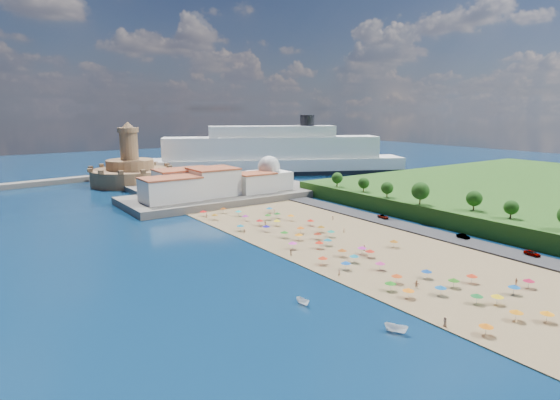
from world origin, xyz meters
TOP-DOWN VIEW (x-y plane):
  - ground at (0.00, 0.00)m, footprint 700.00×700.00m
  - terrace at (10.00, 73.00)m, footprint 90.00×36.00m
  - jetty at (-12.00, 108.00)m, footprint 18.00×70.00m
  - waterfront_buildings at (-3.05, 73.64)m, footprint 57.00×29.00m
  - domed_building at (30.00, 71.00)m, footprint 16.00×16.00m
  - fortress at (-12.00, 138.00)m, footprint 40.00×40.00m
  - cruise_ship at (70.67, 128.48)m, footprint 155.67×91.15m
  - beach_parasols at (-2.25, -9.85)m, footprint 30.26×117.89m
  - beachgoers at (-2.12, -4.26)m, footprint 38.52×103.11m
  - moored_boats at (-28.04, -46.40)m, footprint 8.49×23.04m
  - parked_cars at (36.00, -19.65)m, footprint 2.62×56.92m
  - hillside_trees at (48.09, -8.80)m, footprint 12.31×106.44m

SIDE VIEW (x-z plane):
  - ground at x=0.00m, z-range 0.00..0.00m
  - moored_boats at x=-28.04m, z-range -0.05..1.59m
  - beachgoers at x=-2.12m, z-range 0.18..2.07m
  - jetty at x=-12.00m, z-range 0.00..2.40m
  - parked_cars at x=36.00m, z-range 0.65..2.08m
  - terrace at x=10.00m, z-range 0.00..3.00m
  - beach_parasols at x=-2.25m, z-range 1.05..3.25m
  - fortress at x=-12.00m, z-range -9.52..22.88m
  - waterfront_buildings at x=-3.05m, z-range 2.38..13.38m
  - domed_building at x=30.00m, z-range 1.47..16.47m
  - hillside_trees at x=48.09m, z-range 6.03..13.99m
  - cruise_ship at x=70.67m, z-range -7.18..28.05m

